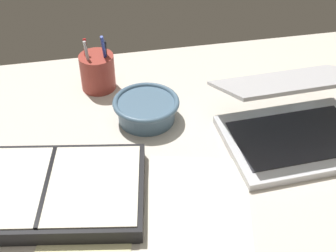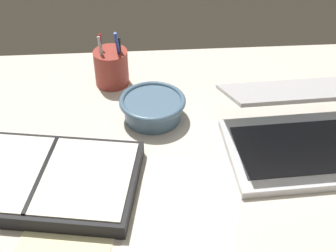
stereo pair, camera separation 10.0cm
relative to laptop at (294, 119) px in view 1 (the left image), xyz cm
name	(u,v)px [view 1 (the left image)]	position (x,y,z in cm)	size (l,w,h in cm)	color
desk_top	(165,172)	(-30.53, -4.67, -6.01)	(140.00, 100.00, 2.00)	beige
laptop	(294,119)	(0.00, 0.00, 0.00)	(32.94, 30.76, 17.75)	silver
bowl	(146,109)	(-31.61, 12.99, -1.87)	(15.88, 15.88, 5.63)	slate
pen_cup	(98,71)	(-41.68, 28.95, -0.13)	(8.89, 8.89, 16.15)	#9E382D
planner	(48,191)	(-54.81, -8.13, -3.19)	(41.45, 29.89, 3.82)	black
scissors	(41,220)	(-56.31, -14.08, -4.68)	(12.28, 9.16, 0.80)	#B7B7BC
paper_sheet_front	(198,207)	(-26.38, -16.52, -4.93)	(20.60, 28.12, 0.16)	silver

